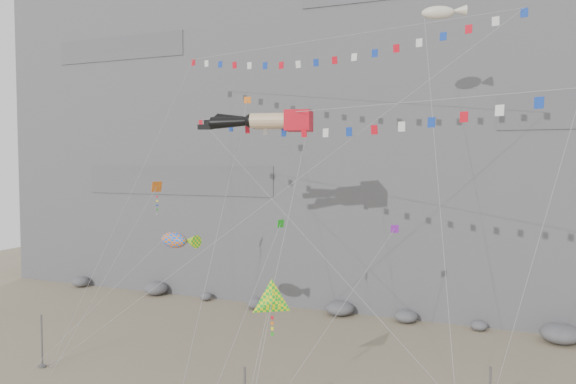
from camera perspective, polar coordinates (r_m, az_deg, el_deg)
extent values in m
plane|color=gray|center=(37.24, -2.92, -18.92)|extent=(120.00, 120.00, 0.00)
cube|color=slate|center=(65.80, 9.34, 12.77)|extent=(80.00, 28.00, 50.00)
cylinder|color=slate|center=(42.67, -23.73, -13.70)|extent=(0.12, 0.12, 3.62)
cube|color=red|center=(38.61, 1.11, 7.23)|extent=(2.20, 2.68, 1.39)
cylinder|color=#D7B286|center=(38.28, -2.07, 7.26)|extent=(2.52, 1.53, 1.03)
sphere|color=black|center=(38.53, -3.80, 7.23)|extent=(0.94, 0.94, 0.94)
cone|color=black|center=(38.86, -5.81, 7.07)|extent=(2.93, 1.46, 0.96)
cube|color=black|center=(39.38, -8.45, 6.54)|extent=(0.98, 0.60, 0.34)
cylinder|color=#D7B286|center=(39.64, -1.67, 7.12)|extent=(2.52, 1.53, 1.03)
sphere|color=black|center=(39.88, -3.34, 7.10)|extent=(0.94, 0.94, 0.94)
cone|color=black|center=(40.22, -5.29, 7.25)|extent=(2.95, 1.47, 1.03)
cube|color=black|center=(40.73, -7.85, 7.04)|extent=(0.98, 0.60, 0.34)
cylinder|color=gray|center=(32.52, -1.52, -6.77)|extent=(0.03, 0.03, 21.38)
cylinder|color=gray|center=(40.47, -9.50, -0.30)|extent=(0.03, 0.03, 30.28)
cube|color=slate|center=(42.95, -23.03, -16.04)|extent=(0.16, 0.16, 0.10)
cylinder|color=gray|center=(32.48, 11.62, -6.38)|extent=(0.03, 0.03, 19.80)
cylinder|color=gray|center=(41.89, -17.85, -7.91)|extent=(0.03, 0.03, 14.65)
cube|color=slate|center=(41.63, -22.92, -16.66)|extent=(0.16, 0.16, 0.10)
cylinder|color=gray|center=(41.38, -18.10, -10.64)|extent=(0.03, 0.03, 12.61)
cube|color=slate|center=(43.08, -24.53, -16.01)|extent=(0.16, 0.16, 0.10)
cylinder|color=gray|center=(29.98, -3.02, -17.83)|extent=(0.03, 0.03, 7.47)
cylinder|color=gray|center=(34.70, 15.85, -0.01)|extent=(0.03, 0.03, 27.11)
cylinder|color=gray|center=(37.62, -7.11, -3.78)|extent=(0.03, 0.03, 25.19)
cylinder|color=gray|center=(34.38, 4.86, -12.44)|extent=(0.03, 0.03, 15.37)
cylinder|color=gray|center=(33.81, -4.45, -12.44)|extent=(0.03, 0.03, 14.82)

